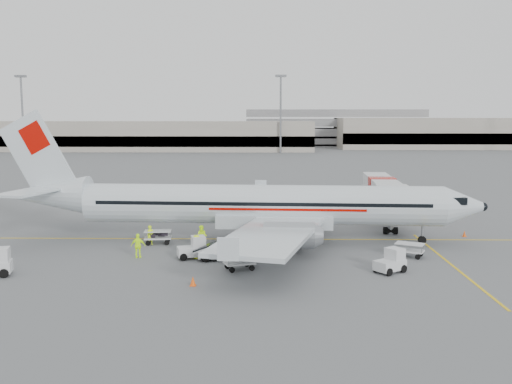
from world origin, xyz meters
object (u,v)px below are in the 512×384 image
aircraft (262,178)px  jet_bridge (381,200)px  tug_mid (192,247)px  tug_fore (390,261)px  belt_loader (224,242)px

aircraft → jet_bridge: aircraft is taller
aircraft → tug_mid: bearing=-128.7°
aircraft → tug_mid: (-5.12, -5.76, -4.55)m
tug_fore → belt_loader: bearing=127.3°
jet_bridge → tug_mid: size_ratio=7.94×
jet_bridge → belt_loader: bearing=-129.7°
belt_loader → tug_mid: bearing=169.3°
aircraft → tug_mid: size_ratio=18.42×
aircraft → tug_fore: 13.54m
aircraft → tug_fore: bearing=-44.3°
jet_bridge → tug_mid: 22.76m
jet_bridge → tug_mid: bearing=-134.7°
tug_fore → tug_mid: 14.23m
jet_bridge → tug_fore: size_ratio=8.07×
jet_bridge → tug_fore: 19.10m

